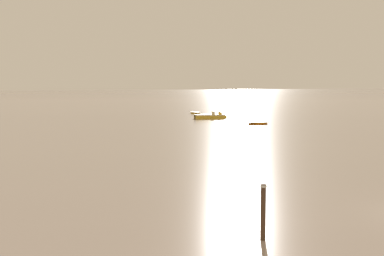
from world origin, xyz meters
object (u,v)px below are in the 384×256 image
at_px(rowboat_moored_5, 195,113).
at_px(rowboat_moored_8, 258,123).
at_px(motorboat_moored_1, 214,117).
at_px(mooring_post_right, 263,214).

xyz_separation_m(rowboat_moored_5, rowboat_moored_8, (-2.81, -24.12, -0.00)).
xyz_separation_m(motorboat_moored_1, mooring_post_right, (-26.42, -52.38, 0.66)).
height_order(rowboat_moored_8, mooring_post_right, mooring_post_right).
relative_size(motorboat_moored_1, rowboat_moored_5, 1.83).
bearing_deg(mooring_post_right, rowboat_moored_8, 56.81).
distance_m(motorboat_moored_1, mooring_post_right, 58.67).
xyz_separation_m(motorboat_moored_1, rowboat_moored_8, (-0.10, -12.14, -0.12)).
height_order(rowboat_moored_5, mooring_post_right, mooring_post_right).
xyz_separation_m(rowboat_moored_5, mooring_post_right, (-29.13, -64.36, 0.78)).
xyz_separation_m(rowboat_moored_8, mooring_post_right, (-26.32, -40.24, 0.78)).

